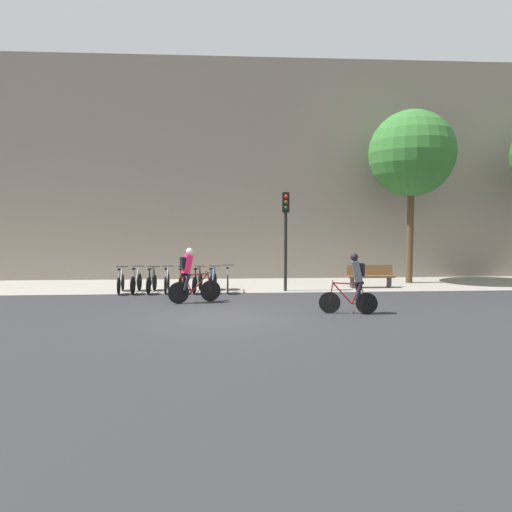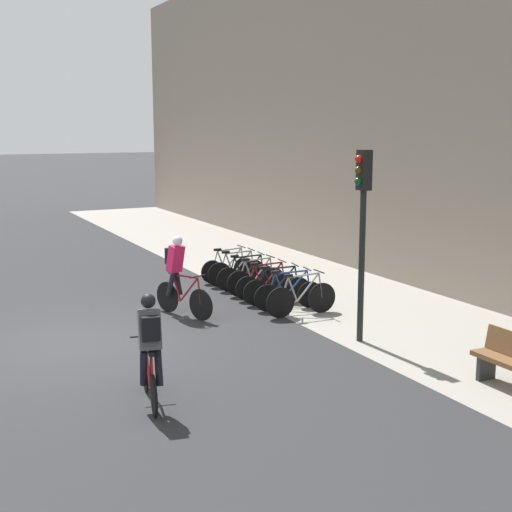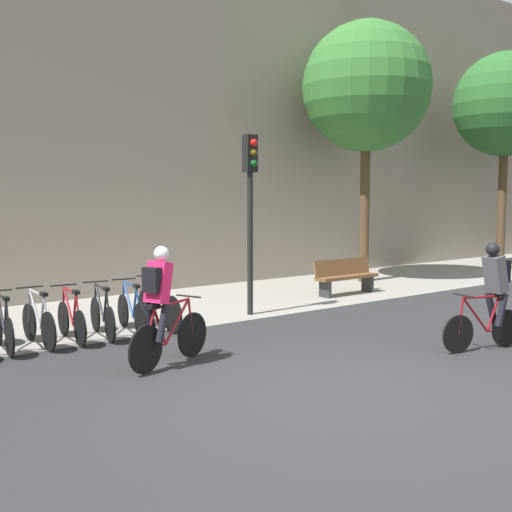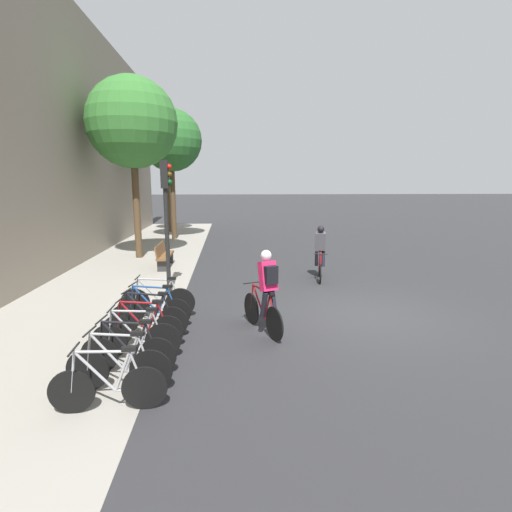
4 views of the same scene
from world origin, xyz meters
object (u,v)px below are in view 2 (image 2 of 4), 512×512
Objects in this scene: parked_bike_0 at (228,268)px; traffic_light_pole at (362,211)px; parked_bike_1 at (237,271)px; parked_bike_2 at (246,275)px; parked_bike_7 at (301,298)px; parked_bike_3 at (256,279)px; cyclist_grey at (150,347)px; parked_bike_5 at (277,288)px; parked_bike_6 at (289,293)px; parked_bike_4 at (266,284)px; cyclist_pink at (178,274)px.

traffic_light_pole reaches higher than parked_bike_0.
parked_bike_0 is 0.56m from parked_bike_1.
parked_bike_7 is at bearing 0.00° from parked_bike_2.
cyclist_grey is at bearing -38.68° from parked_bike_3.
parked_bike_1 is at bearing 179.96° from parked_bike_5.
parked_bike_0 is 1.13m from parked_bike_2.
traffic_light_pole reaches higher than parked_bike_2.
parked_bike_7 is (3.39, -0.00, 0.01)m from parked_bike_1.
parked_bike_1 is 0.93× the size of parked_bike_7.
parked_bike_1 is 2.83m from parked_bike_6.
parked_bike_5 is at bearing -0.04° from parked_bike_1.
traffic_light_pole is at bearing 0.72° from parked_bike_4.
parked_bike_6 is (1.70, -0.00, -0.00)m from parked_bike_3.
parked_bike_7 is at bearing 0.00° from parked_bike_0.
parked_bike_4 is at bearing 100.00° from cyclist_pink.
parked_bike_1 reaches higher than parked_bike_5.
traffic_light_pole is at bearing 0.45° from parked_bike_0.
parked_bike_2 is 0.43× the size of traffic_light_pole.
traffic_light_pole reaches higher than parked_bike_7.
cyclist_grey is 7.51m from parked_bike_3.
parked_bike_2 is at bearing 143.88° from cyclist_grey.
parked_bike_3 is (-5.84, 4.68, -0.55)m from cyclist_grey.
cyclist_grey is 1.10× the size of parked_bike_2.
parked_bike_6 is at bearing -178.97° from traffic_light_pole.
parked_bike_6 is at bearing 73.87° from cyclist_pink.
parked_bike_4 is 0.96× the size of parked_bike_6.
cyclist_grey is 1.05× the size of parked_bike_6.
parked_bike_2 is (-1.56, 2.43, -0.56)m from cyclist_pink.
parked_bike_2 is at bearing -0.00° from parked_bike_0.
cyclist_pink is 1.02× the size of cyclist_grey.
cyclist_pink is at bearing -42.10° from parked_bike_0.
parked_bike_7 is 0.47× the size of traffic_light_pole.
parked_bike_5 is 1.13m from parked_bike_7.
parked_bike_2 is 0.96× the size of parked_bike_5.
parked_bike_0 is 1.70m from parked_bike_3.
cyclist_grey is at bearing -33.85° from parked_bike_1.
cyclist_grey is at bearing -73.60° from traffic_light_pole.
parked_bike_0 is 2.26m from parked_bike_4.
cyclist_pink is 4.56m from traffic_light_pole.
parked_bike_0 is 6.53m from traffic_light_pole.
parked_bike_1 is 1.01× the size of parked_bike_3.
parked_bike_7 is (1.70, 0.00, 0.03)m from parked_bike_4.
cyclist_pink reaches higher than cyclist_grey.
cyclist_pink is 1.03× the size of parked_bike_7.
parked_bike_4 is 1.70m from parked_bike_7.
cyclist_grey reaches higher than parked_bike_5.
parked_bike_5 is (1.70, -0.00, 0.00)m from parked_bike_2.
parked_bike_1 is 3.39m from parked_bike_7.
parked_bike_4 is at bearing -179.99° from parked_bike_7.
cyclist_pink reaches higher than parked_bike_0.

